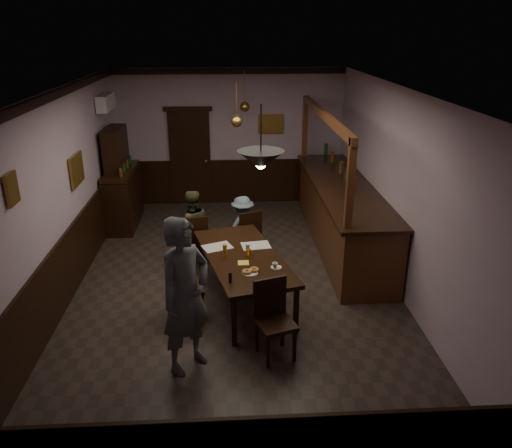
{
  "coord_description": "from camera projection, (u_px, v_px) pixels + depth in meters",
  "views": [
    {
      "loc": [
        -0.08,
        -7.0,
        3.83
      ],
      "look_at": [
        0.32,
        -0.31,
        1.15
      ],
      "focal_mm": 35.0,
      "sensor_mm": 36.0,
      "label": 1
    }
  ],
  "objects": [
    {
      "name": "room",
      "position": [
        233.0,
        195.0,
        7.36
      ],
      "size": [
        5.01,
        8.01,
        3.01
      ],
      "color": "#2D2621",
      "rests_on": "ground"
    },
    {
      "name": "dining_table",
      "position": [
        243.0,
        259.0,
        7.19
      ],
      "size": [
        1.52,
        2.38,
        0.75
      ],
      "rotation": [
        0.0,
        0.0,
        0.25
      ],
      "color": "black",
      "rests_on": "ground"
    },
    {
      "name": "chair_far_left",
      "position": [
        195.0,
        240.0,
        8.24
      ],
      "size": [
        0.49,
        0.49,
        0.96
      ],
      "rotation": [
        0.0,
        0.0,
        3.35
      ],
      "color": "black",
      "rests_on": "ground"
    },
    {
      "name": "chair_far_right",
      "position": [
        248.0,
        234.0,
        8.51
      ],
      "size": [
        0.54,
        0.54,
        0.94
      ],
      "rotation": [
        0.0,
        0.0,
        3.55
      ],
      "color": "black",
      "rests_on": "ground"
    },
    {
      "name": "chair_near",
      "position": [
        273.0,
        315.0,
        6.08
      ],
      "size": [
        0.54,
        0.54,
        0.99
      ],
      "rotation": [
        0.0,
        0.0,
        0.32
      ],
      "color": "black",
      "rests_on": "ground"
    },
    {
      "name": "chair_side",
      "position": [
        181.0,
        281.0,
        6.8
      ],
      "size": [
        0.48,
        0.48,
        1.06
      ],
      "rotation": [
        0.0,
        0.0,
        1.61
      ],
      "color": "black",
      "rests_on": "ground"
    },
    {
      "name": "person_standing",
      "position": [
        186.0,
        296.0,
        5.69
      ],
      "size": [
        0.81,
        0.82,
        1.91
      ],
      "primitive_type": "imported",
      "rotation": [
        0.0,
        0.0,
        0.81
      ],
      "color": "#585E65",
      "rests_on": "ground"
    },
    {
      "name": "person_seated_left",
      "position": [
        192.0,
        227.0,
        8.45
      ],
      "size": [
        0.73,
        0.63,
        1.29
      ],
      "primitive_type": "imported",
      "rotation": [
        0.0,
        0.0,
        3.4
      ],
      "color": "#44462A",
      "rests_on": "ground"
    },
    {
      "name": "person_seated_right",
      "position": [
        243.0,
        226.0,
        8.74
      ],
      "size": [
        0.81,
        0.7,
        1.09
      ],
      "primitive_type": "imported",
      "rotation": [
        0.0,
        0.0,
        3.65
      ],
      "color": "slate",
      "rests_on": "ground"
    },
    {
      "name": "newspaper_left",
      "position": [
        217.0,
        247.0,
        7.43
      ],
      "size": [
        0.5,
        0.44,
        0.01
      ],
      "primitive_type": "cube",
      "rotation": [
        0.0,
        0.0,
        0.39
      ],
      "color": "silver",
      "rests_on": "dining_table"
    },
    {
      "name": "newspaper_right",
      "position": [
        256.0,
        245.0,
        7.47
      ],
      "size": [
        0.46,
        0.36,
        0.01
      ],
      "primitive_type": "cube",
      "rotation": [
        0.0,
        0.0,
        0.15
      ],
      "color": "silver",
      "rests_on": "dining_table"
    },
    {
      "name": "napkin",
      "position": [
        243.0,
        263.0,
        6.94
      ],
      "size": [
        0.18,
        0.18,
        0.0
      ],
      "primitive_type": "cube",
      "rotation": [
        0.0,
        0.0,
        0.25
      ],
      "color": "#EADD56",
      "rests_on": "dining_table"
    },
    {
      "name": "saucer",
      "position": [
        276.0,
        268.0,
        6.79
      ],
      "size": [
        0.15,
        0.15,
        0.01
      ],
      "primitive_type": "cylinder",
      "color": "white",
      "rests_on": "dining_table"
    },
    {
      "name": "coffee_cup",
      "position": [
        275.0,
        265.0,
        6.76
      ],
      "size": [
        0.1,
        0.1,
        0.07
      ],
      "primitive_type": "imported",
      "rotation": [
        0.0,
        0.0,
        0.25
      ],
      "color": "white",
      "rests_on": "saucer"
    },
    {
      "name": "pastry_plate",
      "position": [
        250.0,
        273.0,
        6.64
      ],
      "size": [
        0.22,
        0.22,
        0.01
      ],
      "primitive_type": "cylinder",
      "color": "white",
      "rests_on": "dining_table"
    },
    {
      "name": "pastry_ring_a",
      "position": [
        247.0,
        272.0,
        6.62
      ],
      "size": [
        0.13,
        0.13,
        0.04
      ],
      "primitive_type": "torus",
      "color": "#C68C47",
      "rests_on": "pastry_plate"
    },
    {
      "name": "pastry_ring_b",
      "position": [
        254.0,
        270.0,
        6.67
      ],
      "size": [
        0.13,
        0.13,
        0.04
      ],
      "primitive_type": "torus",
      "color": "#C68C47",
      "rests_on": "pastry_plate"
    },
    {
      "name": "soda_can",
      "position": [
        249.0,
        253.0,
        7.09
      ],
      "size": [
        0.07,
        0.07,
        0.12
      ],
      "primitive_type": "cylinder",
      "color": "orange",
      "rests_on": "dining_table"
    },
    {
      "name": "beer_glass",
      "position": [
        225.0,
        251.0,
        7.06
      ],
      "size": [
        0.06,
        0.06,
        0.2
      ],
      "primitive_type": "cylinder",
      "color": "#BF721E",
      "rests_on": "dining_table"
    },
    {
      "name": "water_glass",
      "position": [
        248.0,
        249.0,
        7.2
      ],
      "size": [
        0.06,
        0.06,
        0.15
      ],
      "primitive_type": "cylinder",
      "color": "silver",
      "rests_on": "dining_table"
    },
    {
      "name": "pepper_mill",
      "position": [
        230.0,
        277.0,
        6.39
      ],
      "size": [
        0.04,
        0.04,
        0.14
      ],
      "primitive_type": "cylinder",
      "color": "black",
      "rests_on": "dining_table"
    },
    {
      "name": "sideboard",
      "position": [
        122.0,
        187.0,
        10.02
      ],
      "size": [
        0.54,
        1.5,
        1.99
      ],
      "color": "black",
      "rests_on": "ground"
    },
    {
      "name": "bar_counter",
      "position": [
        341.0,
        213.0,
        9.12
      ],
      "size": [
        1.02,
        4.4,
        2.46
      ],
      "color": "#4B2814",
      "rests_on": "ground"
    },
    {
      "name": "door_back",
      "position": [
        190.0,
        159.0,
        11.13
      ],
      "size": [
        0.9,
        0.06,
        2.1
      ],
      "primitive_type": "cube",
      "color": "black",
      "rests_on": "ground"
    },
    {
      "name": "ac_unit",
      "position": [
        106.0,
        102.0,
        9.56
      ],
      "size": [
        0.2,
        0.85,
        0.3
      ],
      "color": "white",
      "rests_on": "ground"
    },
    {
      "name": "picture_left_small",
      "position": [
        12.0,
        189.0,
        5.5
      ],
      "size": [
        0.04,
        0.28,
        0.36
      ],
      "color": "olive",
      "rests_on": "ground"
    },
    {
      "name": "picture_left_large",
      "position": [
        77.0,
        170.0,
        7.89
      ],
      "size": [
        0.04,
        0.62,
        0.48
      ],
      "color": "olive",
      "rests_on": "ground"
    },
    {
      "name": "picture_back",
      "position": [
        271.0,
        124.0,
        10.96
      ],
      "size": [
        0.55,
        0.04,
        0.42
      ],
      "color": "olive",
      "rests_on": "ground"
    },
    {
      "name": "pendant_iron",
      "position": [
        261.0,
        160.0,
        5.86
      ],
      "size": [
        0.56,
        0.56,
        0.76
      ],
      "color": "black",
      "rests_on": "ground"
    },
    {
      "name": "pendant_brass_mid",
      "position": [
        237.0,
        121.0,
        8.5
      ],
      "size": [
        0.2,
        0.2,
        0.81
      ],
      "color": "#BF8C3F",
      "rests_on": "ground"
    },
    {
      "name": "pendant_brass_far",
      "position": [
        245.0,
        107.0,
        10.02
      ],
      "size": [
        0.2,
        0.2,
        0.81
      ],
      "color": "#BF8C3F",
      "rests_on": "ground"
    }
  ]
}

